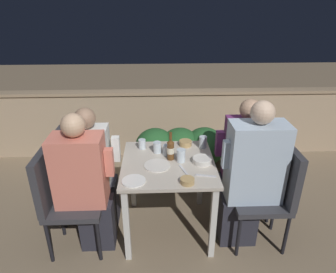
% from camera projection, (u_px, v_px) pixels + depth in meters
% --- Properties ---
extents(ground_plane, '(16.00, 16.00, 0.00)m').
position_uv_depth(ground_plane, '(168.00, 227.00, 2.97)').
color(ground_plane, '#847056').
extents(parapet_wall, '(9.00, 0.18, 0.93)m').
position_uv_depth(parapet_wall, '(164.00, 123.00, 4.21)').
color(parapet_wall, tan).
rests_on(parapet_wall, ground_plane).
extents(dining_table, '(0.82, 0.84, 0.75)m').
position_uv_depth(dining_table, '(168.00, 173.00, 2.70)').
color(dining_table, '#BCB2A3').
rests_on(dining_table, ground_plane).
extents(planter_hedge, '(1.05, 0.47, 0.71)m').
position_uv_depth(planter_hedge, '(180.00, 154.00, 3.54)').
color(planter_hedge, brown).
rests_on(planter_hedge, ground_plane).
extents(chair_left_near, '(0.48, 0.48, 0.96)m').
position_uv_depth(chair_left_near, '(61.00, 192.00, 2.55)').
color(chair_left_near, '#333338').
rests_on(chair_left_near, ground_plane).
extents(person_coral_top, '(0.50, 0.26, 1.28)m').
position_uv_depth(person_coral_top, '(85.00, 184.00, 2.52)').
color(person_coral_top, '#282833').
rests_on(person_coral_top, ground_plane).
extents(chair_left_far, '(0.48, 0.48, 0.96)m').
position_uv_depth(chair_left_far, '(72.00, 172.00, 2.84)').
color(chair_left_far, '#333338').
rests_on(chair_left_far, ground_plane).
extents(person_white_polo, '(0.47, 0.26, 1.21)m').
position_uv_depth(person_white_polo, '(95.00, 168.00, 2.82)').
color(person_white_polo, '#282833').
rests_on(person_white_polo, ground_plane).
extents(chair_right_near, '(0.48, 0.48, 0.96)m').
position_uv_depth(chair_right_near, '(272.00, 187.00, 2.61)').
color(chair_right_near, '#333338').
rests_on(chair_right_near, ground_plane).
extents(person_blue_shirt, '(0.52, 0.26, 1.36)m').
position_uv_depth(person_blue_shirt, '(250.00, 177.00, 2.56)').
color(person_blue_shirt, '#282833').
rests_on(person_blue_shirt, ground_plane).
extents(chair_right_far, '(0.48, 0.48, 0.96)m').
position_uv_depth(chair_right_far, '(261.00, 168.00, 2.90)').
color(chair_right_far, '#333338').
rests_on(chair_right_far, ground_plane).
extents(person_purple_stripe, '(0.47, 0.26, 1.27)m').
position_uv_depth(person_purple_stripe, '(241.00, 162.00, 2.86)').
color(person_purple_stripe, '#282833').
rests_on(person_purple_stripe, ground_plane).
extents(beer_bottle, '(0.07, 0.07, 0.26)m').
position_uv_depth(beer_bottle, '(171.00, 149.00, 2.66)').
color(beer_bottle, brown).
rests_on(beer_bottle, dining_table).
extents(plate_0, '(0.19, 0.19, 0.01)m').
position_uv_depth(plate_0, '(134.00, 181.00, 2.37)').
color(plate_0, white).
rests_on(plate_0, dining_table).
extents(plate_1, '(0.23, 0.23, 0.01)m').
position_uv_depth(plate_1, '(157.00, 165.00, 2.59)').
color(plate_1, silver).
rests_on(plate_1, dining_table).
extents(bowl_0, '(0.11, 0.11, 0.04)m').
position_uv_depth(bowl_0, '(187.00, 181.00, 2.34)').
color(bowl_0, tan).
rests_on(bowl_0, dining_table).
extents(bowl_1, '(0.12, 0.12, 0.05)m').
position_uv_depth(bowl_1, '(185.00, 143.00, 2.94)').
color(bowl_1, tan).
rests_on(bowl_1, dining_table).
extents(bowl_2, '(0.17, 0.17, 0.05)m').
position_uv_depth(bowl_2, '(202.00, 160.00, 2.63)').
color(bowl_2, silver).
rests_on(bowl_2, dining_table).
extents(glass_cup_0, '(0.07, 0.07, 0.11)m').
position_uv_depth(glass_cup_0, '(157.00, 147.00, 2.80)').
color(glass_cup_0, silver).
rests_on(glass_cup_0, dining_table).
extents(glass_cup_1, '(0.07, 0.07, 0.11)m').
position_uv_depth(glass_cup_1, '(203.00, 142.00, 2.89)').
color(glass_cup_1, silver).
rests_on(glass_cup_1, dining_table).
extents(glass_cup_2, '(0.07, 0.07, 0.09)m').
position_uv_depth(glass_cup_2, '(142.00, 144.00, 2.87)').
color(glass_cup_2, silver).
rests_on(glass_cup_2, dining_table).
extents(glass_cup_3, '(0.08, 0.08, 0.12)m').
position_uv_depth(glass_cup_3, '(181.00, 155.00, 2.64)').
color(glass_cup_3, silver).
rests_on(glass_cup_3, dining_table).
extents(glass_cup_4, '(0.07, 0.07, 0.10)m').
position_uv_depth(glass_cup_4, '(167.00, 150.00, 2.75)').
color(glass_cup_4, silver).
rests_on(glass_cup_4, dining_table).
extents(fork_0, '(0.17, 0.05, 0.01)m').
position_uv_depth(fork_0, '(206.00, 176.00, 2.44)').
color(fork_0, silver).
rests_on(fork_0, dining_table).
extents(fork_1, '(0.07, 0.17, 0.01)m').
position_uv_depth(fork_1, '(184.00, 170.00, 2.53)').
color(fork_1, silver).
rests_on(fork_1, dining_table).
extents(potted_plant, '(0.35, 0.35, 0.71)m').
position_uv_depth(potted_plant, '(70.00, 157.00, 3.37)').
color(potted_plant, '#B2A899').
rests_on(potted_plant, ground_plane).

